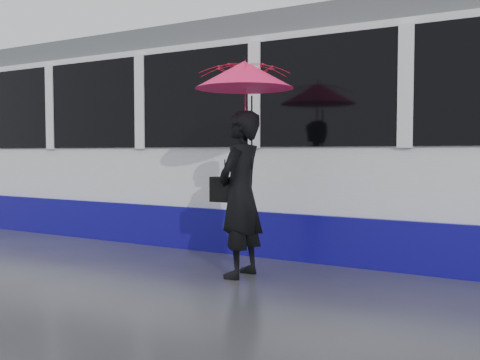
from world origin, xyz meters
The scene contains 6 objects.
ground centered at (0.00, 0.00, 0.00)m, with size 90.00×90.00×0.00m, color #2D2D32.
rails centered at (0.00, 2.50, 0.01)m, with size 34.00×1.51×0.02m.
tram centered at (-2.37, 2.50, 1.64)m, with size 26.00×2.56×3.35m.
woman centered at (1.55, 0.14, 0.95)m, with size 0.69×0.45×1.90m, color black.
umbrella centered at (1.60, 0.14, 2.08)m, with size 1.12×1.12×1.28m.
handbag centered at (1.33, 0.16, 0.99)m, with size 0.34×0.15×0.47m.
Camera 1 is at (4.57, -5.13, 1.43)m, focal length 40.00 mm.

